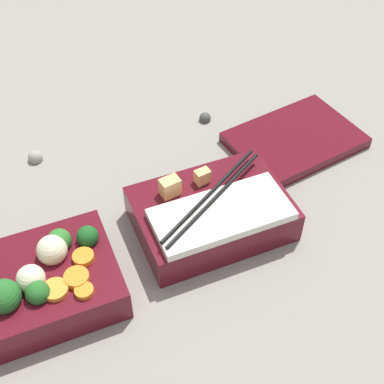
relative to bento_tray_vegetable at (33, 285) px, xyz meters
name	(u,v)px	position (x,y,z in m)	size (l,w,h in m)	color
ground_plane	(129,256)	(0.13, 0.02, -0.03)	(3.00, 3.00, 0.00)	gray
bento_tray_vegetable	(33,285)	(0.00, 0.00, 0.00)	(0.21, 0.15, 0.08)	#510F19
bento_tray_rice	(212,213)	(0.26, 0.02, 0.00)	(0.21, 0.15, 0.08)	#510F19
bento_lid	(295,140)	(0.46, 0.14, -0.02)	(0.21, 0.15, 0.02)	#510F19
pebble_0	(205,118)	(0.35, 0.25, -0.03)	(0.02, 0.02, 0.02)	#474442
pebble_2	(35,157)	(0.05, 0.26, -0.03)	(0.02, 0.02, 0.02)	gray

